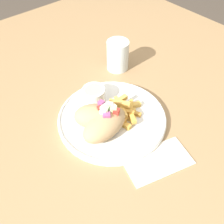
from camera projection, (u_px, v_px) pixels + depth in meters
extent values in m
plane|color=#4C4238|center=(105.00, 223.00, 1.23)|extent=(10.00, 10.00, 0.00)
cube|color=#9E7A51|center=(100.00, 127.00, 0.73)|extent=(1.46, 1.46, 0.04)
cylinder|color=#9E7A51|center=(117.00, 50.00, 1.63)|extent=(0.06, 0.06, 0.68)
cube|color=silver|center=(158.00, 161.00, 0.63)|extent=(0.18, 0.13, 0.00)
cylinder|color=white|center=(112.00, 119.00, 0.72)|extent=(0.29, 0.29, 0.01)
torus|color=white|center=(112.00, 117.00, 0.71)|extent=(0.29, 0.29, 0.01)
ellipsoid|color=tan|center=(105.00, 124.00, 0.66)|extent=(0.15, 0.10, 0.05)
cube|color=white|center=(113.00, 108.00, 0.66)|extent=(0.02, 0.02, 0.01)
cube|color=red|center=(116.00, 111.00, 0.65)|extent=(0.02, 0.02, 0.01)
cube|color=#A34C84|center=(107.00, 116.00, 0.64)|extent=(0.02, 0.02, 0.02)
cube|color=#B7D693|center=(113.00, 110.00, 0.65)|extent=(0.02, 0.02, 0.02)
cube|color=silver|center=(110.00, 106.00, 0.66)|extent=(0.02, 0.02, 0.02)
cube|color=red|center=(116.00, 112.00, 0.65)|extent=(0.02, 0.02, 0.01)
ellipsoid|color=tan|center=(95.00, 117.00, 0.67)|extent=(0.13, 0.12, 0.06)
cube|color=silver|center=(105.00, 109.00, 0.65)|extent=(0.02, 0.02, 0.02)
cube|color=#A34C84|center=(101.00, 103.00, 0.67)|extent=(0.02, 0.02, 0.01)
cube|color=white|center=(103.00, 111.00, 0.65)|extent=(0.02, 0.02, 0.01)
cube|color=#B7D693|center=(104.00, 110.00, 0.65)|extent=(0.02, 0.02, 0.02)
cube|color=red|center=(100.00, 109.00, 0.66)|extent=(0.02, 0.02, 0.01)
cube|color=#A34C84|center=(106.00, 116.00, 0.64)|extent=(0.02, 0.02, 0.01)
cube|color=gold|center=(118.00, 121.00, 0.69)|extent=(0.03, 0.08, 0.01)
cube|color=#E5B251|center=(121.00, 117.00, 0.70)|extent=(0.05, 0.07, 0.01)
cube|color=gold|center=(118.00, 110.00, 0.72)|extent=(0.08, 0.04, 0.01)
cube|color=#E5B251|center=(119.00, 118.00, 0.70)|extent=(0.08, 0.04, 0.01)
cube|color=#E5B251|center=(126.00, 111.00, 0.72)|extent=(0.05, 0.04, 0.01)
cube|color=gold|center=(127.00, 111.00, 0.72)|extent=(0.04, 0.08, 0.01)
cube|color=gold|center=(125.00, 114.00, 0.71)|extent=(0.03, 0.06, 0.01)
cube|color=gold|center=(126.00, 115.00, 0.71)|extent=(0.06, 0.02, 0.01)
cube|color=#E5B251|center=(128.00, 106.00, 0.73)|extent=(0.07, 0.04, 0.01)
cube|color=#E5B251|center=(120.00, 103.00, 0.70)|extent=(0.04, 0.05, 0.01)
cube|color=gold|center=(131.00, 109.00, 0.71)|extent=(0.05, 0.05, 0.01)
cube|color=gold|center=(125.00, 112.00, 0.71)|extent=(0.06, 0.06, 0.01)
cube|color=#E5B251|center=(121.00, 107.00, 0.70)|extent=(0.04, 0.08, 0.01)
cube|color=gold|center=(130.00, 114.00, 0.70)|extent=(0.04, 0.07, 0.01)
cube|color=gold|center=(122.00, 110.00, 0.70)|extent=(0.04, 0.06, 0.01)
cube|color=#E5B251|center=(118.00, 103.00, 0.71)|extent=(0.07, 0.01, 0.01)
cylinder|color=white|center=(94.00, 95.00, 0.74)|extent=(0.06, 0.06, 0.04)
cylinder|color=beige|center=(94.00, 90.00, 0.73)|extent=(0.05, 0.05, 0.01)
torus|color=white|center=(94.00, 90.00, 0.73)|extent=(0.07, 0.07, 0.00)
cylinder|color=silver|center=(118.00, 55.00, 0.85)|extent=(0.07, 0.07, 0.10)
cylinder|color=silver|center=(118.00, 59.00, 0.86)|extent=(0.06, 0.06, 0.06)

